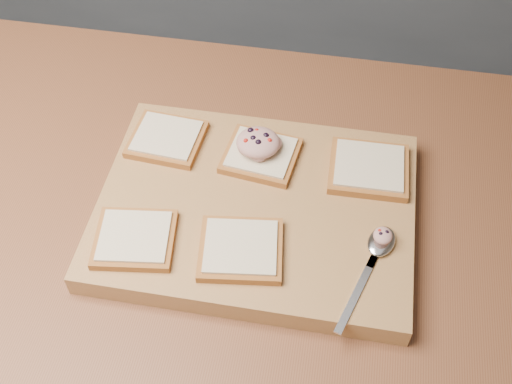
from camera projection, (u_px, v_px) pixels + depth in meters
island_counter at (173, 336)px, 1.33m from camera, size 2.00×0.80×0.90m
cutting_board at (256, 210)px, 0.95m from camera, size 0.46×0.35×0.04m
bread_far_left at (167, 139)px, 1.01m from camera, size 0.12×0.11×0.02m
bread_far_center at (261, 155)px, 0.98m from camera, size 0.12×0.11×0.02m
bread_far_right at (369, 168)px, 0.97m from camera, size 0.12×0.11×0.02m
bread_near_left at (135, 238)px, 0.88m from camera, size 0.12×0.11×0.02m
bread_near_center at (241, 249)px, 0.87m from camera, size 0.13×0.12×0.02m
tuna_salad_dollop at (258, 142)px, 0.97m from camera, size 0.07×0.06×0.03m
spoon at (378, 249)px, 0.88m from camera, size 0.08×0.18×0.01m
spoon_salad at (383, 235)px, 0.87m from camera, size 0.03×0.03×0.02m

